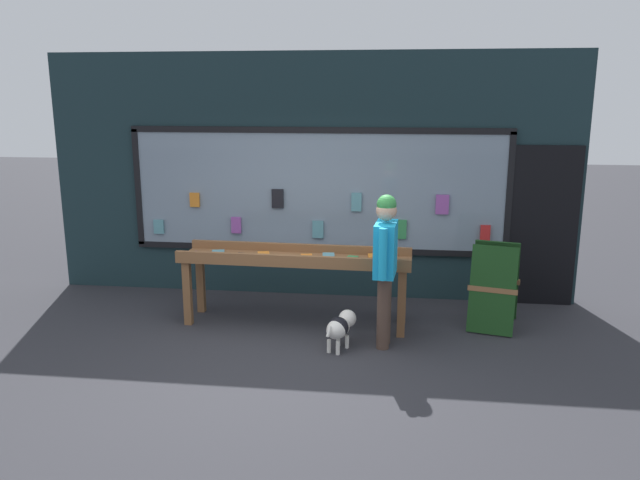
{
  "coord_description": "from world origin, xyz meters",
  "views": [
    {
      "loc": [
        1.19,
        -5.94,
        2.72
      ],
      "look_at": [
        0.32,
        0.95,
        1.1
      ],
      "focal_mm": 35.0,
      "sensor_mm": 36.0,
      "label": 1
    }
  ],
  "objects_px": {
    "display_table_main": "(295,264)",
    "person_browsing": "(385,259)",
    "small_dog": "(340,326)",
    "sandwich_board_sign": "(494,285)"
  },
  "relations": [
    {
      "from": "person_browsing",
      "to": "sandwich_board_sign",
      "type": "relative_size",
      "value": 1.67
    },
    {
      "from": "person_browsing",
      "to": "small_dog",
      "type": "relative_size",
      "value": 3.19
    },
    {
      "from": "display_table_main",
      "to": "small_dog",
      "type": "xyz_separation_m",
      "value": [
        0.61,
        -0.72,
        -0.49
      ]
    },
    {
      "from": "small_dog",
      "to": "sandwich_board_sign",
      "type": "distance_m",
      "value": 2.0
    },
    {
      "from": "sandwich_board_sign",
      "to": "person_browsing",
      "type": "bearing_deg",
      "value": -135.54
    },
    {
      "from": "display_table_main",
      "to": "small_dog",
      "type": "relative_size",
      "value": 5.21
    },
    {
      "from": "small_dog",
      "to": "sandwich_board_sign",
      "type": "xyz_separation_m",
      "value": [
        1.75,
        0.93,
        0.25
      ]
    },
    {
      "from": "display_table_main",
      "to": "person_browsing",
      "type": "xyz_separation_m",
      "value": [
        1.08,
        -0.56,
        0.24
      ]
    },
    {
      "from": "small_dog",
      "to": "display_table_main",
      "type": "bearing_deg",
      "value": 63.66
    },
    {
      "from": "display_table_main",
      "to": "small_dog",
      "type": "distance_m",
      "value": 1.06
    }
  ]
}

